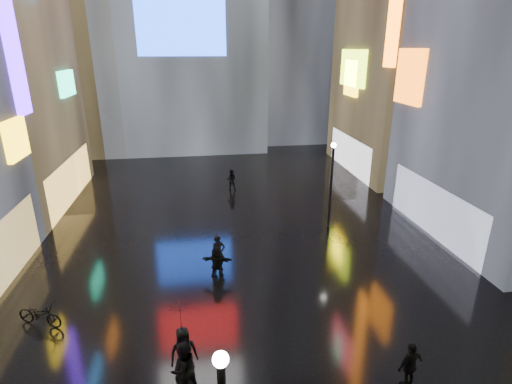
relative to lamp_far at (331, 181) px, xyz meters
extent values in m
plane|color=black|center=(-5.50, 1.13, -2.94)|extent=(140.00, 140.00, 0.00)
cube|color=#F1B30C|center=(-16.35, -0.55, 3.12)|extent=(0.25, 2.24, 1.94)
cube|color=#4613F1|center=(-16.35, 1.13, 8.06)|extent=(0.25, 1.40, 8.00)
cube|color=#FFC659|center=(-16.60, 7.13, -1.44)|extent=(0.20, 10.00, 3.00)
cube|color=#18D998|center=(-16.35, 8.96, 4.97)|extent=(0.25, 3.00, 1.71)
cube|color=white|center=(5.60, -1.87, -1.44)|extent=(0.20, 9.00, 3.00)
cube|color=orange|center=(5.35, 2.26, 5.64)|extent=(0.25, 2.99, 3.26)
cube|color=white|center=(5.60, 11.13, -1.44)|extent=(0.20, 9.00, 3.00)
cube|color=#BBF118|center=(5.35, 11.45, 5.71)|extent=(0.25, 4.92, 2.91)
cube|color=#F1B30C|center=(5.35, 11.57, 4.90)|extent=(0.25, 2.63, 2.87)
cube|color=#194CFF|center=(-8.50, 18.03, 9.06)|extent=(8.00, 0.20, 5.00)
cube|color=black|center=(-19.50, 23.13, 10.06)|extent=(10.00, 10.00, 26.00)
sphere|color=white|center=(-7.45, -15.52, 2.11)|extent=(0.30, 0.30, 0.30)
cylinder|color=black|center=(0.00, 0.00, -0.44)|extent=(0.16, 0.16, 5.00)
sphere|color=white|center=(0.00, 0.00, 2.11)|extent=(0.30, 0.30, 0.30)
imported|color=black|center=(-8.43, -11.19, -2.04)|extent=(1.12, 1.07, 1.82)
imported|color=black|center=(-1.37, -12.08, -2.11)|extent=(1.05, 0.67, 1.66)
imported|color=black|center=(-8.44, -10.53, -2.03)|extent=(1.00, 0.76, 1.84)
imported|color=black|center=(-7.03, -4.60, -2.17)|extent=(1.51, 0.81, 1.55)
imported|color=black|center=(-6.90, -4.04, -2.02)|extent=(0.77, 0.60, 1.84)
imported|color=black|center=(-5.20, 7.53, -2.14)|extent=(0.87, 0.73, 1.60)
imported|color=black|center=(-8.44, -10.53, -0.64)|extent=(1.39, 1.39, 0.94)
imported|color=black|center=(-14.05, -7.12, -2.44)|extent=(2.03, 1.36, 1.01)
camera|label=1|loc=(-7.68, -21.18, 7.31)|focal=28.00mm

